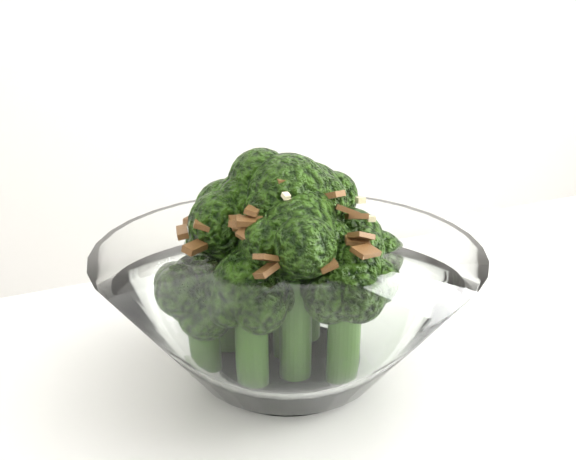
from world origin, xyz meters
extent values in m
cylinder|color=white|center=(-0.13, 0.17, 0.75)|extent=(0.10, 0.10, 0.01)
cylinder|color=#2C5215|center=(-0.12, 0.21, 0.79)|extent=(0.02, 0.02, 0.05)
sphere|color=#25490D|center=(-0.12, 0.21, 0.82)|extent=(0.04, 0.04, 0.04)
cylinder|color=#2C5215|center=(-0.15, 0.13, 0.79)|extent=(0.02, 0.02, 0.05)
sphere|color=#25490D|center=(-0.15, 0.13, 0.83)|extent=(0.05, 0.05, 0.05)
cylinder|color=#2C5215|center=(-0.13, 0.14, 0.80)|extent=(0.02, 0.02, 0.08)
sphere|color=#25490D|center=(-0.13, 0.14, 0.85)|extent=(0.05, 0.05, 0.05)
cylinder|color=#2C5215|center=(-0.16, 0.18, 0.79)|extent=(0.02, 0.02, 0.06)
sphere|color=#25490D|center=(-0.16, 0.18, 0.84)|extent=(0.05, 0.05, 0.05)
cylinder|color=#2C5215|center=(-0.11, 0.19, 0.81)|extent=(0.02, 0.02, 0.08)
sphere|color=#25490D|center=(-0.11, 0.19, 0.86)|extent=(0.05, 0.05, 0.05)
cylinder|color=#2C5215|center=(-0.09, 0.17, 0.79)|extent=(0.02, 0.02, 0.06)
sphere|color=#25490D|center=(-0.09, 0.17, 0.84)|extent=(0.05, 0.05, 0.05)
cylinder|color=#2C5215|center=(-0.08, 0.20, 0.79)|extent=(0.02, 0.02, 0.05)
sphere|color=#25490D|center=(-0.08, 0.20, 0.82)|extent=(0.04, 0.04, 0.04)
cylinder|color=#2C5215|center=(-0.10, 0.13, 0.79)|extent=(0.02, 0.02, 0.06)
sphere|color=#25490D|center=(-0.10, 0.13, 0.83)|extent=(0.05, 0.05, 0.05)
cylinder|color=#2C5215|center=(-0.18, 0.15, 0.78)|extent=(0.02, 0.02, 0.04)
sphere|color=#25490D|center=(-0.18, 0.15, 0.82)|extent=(0.05, 0.05, 0.05)
cylinder|color=#2C5215|center=(-0.13, 0.17, 0.81)|extent=(0.02, 0.02, 0.09)
sphere|color=#25490D|center=(-0.13, 0.17, 0.87)|extent=(0.06, 0.06, 0.06)
cylinder|color=#2C5215|center=(-0.15, 0.18, 0.80)|extent=(0.02, 0.02, 0.08)
sphere|color=#25490D|center=(-0.15, 0.18, 0.86)|extent=(0.05, 0.05, 0.05)
cube|color=brown|center=(-0.09, 0.19, 0.87)|extent=(0.01, 0.02, 0.01)
cube|color=brown|center=(-0.09, 0.11, 0.85)|extent=(0.02, 0.02, 0.01)
cube|color=brown|center=(-0.15, 0.14, 0.87)|extent=(0.01, 0.01, 0.01)
cube|color=brown|center=(-0.11, 0.23, 0.85)|extent=(0.01, 0.01, 0.01)
cube|color=brown|center=(-0.15, 0.17, 0.88)|extent=(0.01, 0.01, 0.01)
cube|color=brown|center=(-0.18, 0.19, 0.85)|extent=(0.02, 0.02, 0.01)
cube|color=brown|center=(-0.09, 0.20, 0.85)|extent=(0.02, 0.02, 0.01)
cube|color=brown|center=(-0.11, 0.21, 0.86)|extent=(0.02, 0.02, 0.01)
cube|color=brown|center=(-0.15, 0.11, 0.85)|extent=(0.02, 0.01, 0.01)
cube|color=brown|center=(-0.15, 0.19, 0.87)|extent=(0.02, 0.02, 0.01)
cube|color=brown|center=(-0.13, 0.21, 0.86)|extent=(0.01, 0.01, 0.01)
cube|color=brown|center=(-0.12, 0.18, 0.89)|extent=(0.02, 0.01, 0.01)
cube|color=brown|center=(-0.10, 0.18, 0.87)|extent=(0.01, 0.02, 0.01)
cube|color=brown|center=(-0.17, 0.17, 0.86)|extent=(0.02, 0.01, 0.01)
cube|color=brown|center=(-0.09, 0.15, 0.86)|extent=(0.01, 0.01, 0.01)
cube|color=brown|center=(-0.09, 0.12, 0.86)|extent=(0.01, 0.01, 0.01)
cube|color=brown|center=(-0.15, 0.21, 0.85)|extent=(0.01, 0.01, 0.01)
cube|color=brown|center=(-0.16, 0.14, 0.86)|extent=(0.01, 0.02, 0.01)
cube|color=brown|center=(-0.18, 0.15, 0.85)|extent=(0.02, 0.02, 0.01)
cube|color=brown|center=(-0.14, 0.11, 0.85)|extent=(0.02, 0.02, 0.01)
cube|color=brown|center=(-0.15, 0.19, 0.87)|extent=(0.01, 0.02, 0.01)
cube|color=brown|center=(-0.19, 0.17, 0.85)|extent=(0.01, 0.02, 0.00)
cube|color=brown|center=(-0.10, 0.15, 0.88)|extent=(0.02, 0.02, 0.01)
cube|color=brown|center=(-0.08, 0.21, 0.85)|extent=(0.02, 0.02, 0.01)
cube|color=brown|center=(-0.09, 0.14, 0.87)|extent=(0.01, 0.01, 0.01)
cube|color=brown|center=(-0.14, 0.20, 0.86)|extent=(0.01, 0.02, 0.01)
cube|color=brown|center=(-0.15, 0.13, 0.87)|extent=(0.02, 0.01, 0.01)
cube|color=brown|center=(-0.15, 0.13, 0.86)|extent=(0.02, 0.02, 0.01)
cube|color=brown|center=(-0.08, 0.20, 0.86)|extent=(0.01, 0.01, 0.01)
cube|color=brown|center=(-0.14, 0.19, 0.87)|extent=(0.02, 0.02, 0.01)
cube|color=brown|center=(-0.18, 0.19, 0.85)|extent=(0.01, 0.02, 0.01)
cube|color=brown|center=(-0.16, 0.14, 0.86)|extent=(0.01, 0.02, 0.01)
cube|color=brown|center=(-0.11, 0.11, 0.85)|extent=(0.01, 0.02, 0.01)
cube|color=brown|center=(-0.13, 0.15, 0.89)|extent=(0.01, 0.02, 0.01)
cube|color=brown|center=(-0.15, 0.22, 0.85)|extent=(0.01, 0.01, 0.01)
cube|color=brown|center=(-0.18, 0.20, 0.85)|extent=(0.01, 0.01, 0.01)
cube|color=brown|center=(-0.15, 0.17, 0.88)|extent=(0.01, 0.01, 0.01)
cube|color=brown|center=(-0.18, 0.15, 0.86)|extent=(0.01, 0.01, 0.01)
cube|color=brown|center=(-0.17, 0.20, 0.85)|extent=(0.01, 0.02, 0.01)
cube|color=brown|center=(-0.10, 0.21, 0.86)|extent=(0.01, 0.02, 0.01)
cube|color=brown|center=(-0.15, 0.17, 0.87)|extent=(0.01, 0.02, 0.01)
cube|color=brown|center=(-0.09, 0.12, 0.86)|extent=(0.02, 0.01, 0.01)
cube|color=brown|center=(-0.09, 0.21, 0.85)|extent=(0.01, 0.01, 0.01)
cube|color=brown|center=(-0.10, 0.16, 0.88)|extent=(0.01, 0.01, 0.01)
cube|color=beige|center=(-0.08, 0.15, 0.86)|extent=(0.00, 0.00, 0.00)
cube|color=beige|center=(-0.17, 0.17, 0.87)|extent=(0.01, 0.01, 0.01)
cube|color=beige|center=(-0.15, 0.20, 0.87)|extent=(0.01, 0.01, 0.01)
cube|color=beige|center=(-0.12, 0.15, 0.89)|extent=(0.01, 0.01, 0.00)
cube|color=beige|center=(-0.15, 0.19, 0.87)|extent=(0.01, 0.01, 0.00)
cube|color=beige|center=(-0.16, 0.19, 0.86)|extent=(0.00, 0.00, 0.00)
cube|color=beige|center=(-0.08, 0.17, 0.87)|extent=(0.01, 0.01, 0.00)
cube|color=beige|center=(-0.13, 0.22, 0.86)|extent=(0.01, 0.01, 0.00)
cube|color=beige|center=(-0.08, 0.20, 0.85)|extent=(0.01, 0.01, 0.00)
cube|color=beige|center=(-0.13, 0.14, 0.88)|extent=(0.01, 0.01, 0.00)
cube|color=beige|center=(-0.13, 0.11, 0.85)|extent=(0.01, 0.01, 0.00)
cube|color=beige|center=(-0.14, 0.22, 0.85)|extent=(0.00, 0.00, 0.00)
cube|color=beige|center=(-0.11, 0.21, 0.86)|extent=(0.01, 0.01, 0.01)
cube|color=beige|center=(-0.16, 0.22, 0.85)|extent=(0.01, 0.01, 0.01)
cube|color=beige|center=(-0.13, 0.14, 0.88)|extent=(0.01, 0.01, 0.00)
cube|color=beige|center=(-0.12, 0.23, 0.85)|extent=(0.01, 0.01, 0.01)
cube|color=beige|center=(-0.14, 0.13, 0.87)|extent=(0.00, 0.00, 0.00)
camera|label=1|loc=(-0.19, -0.20, 0.98)|focal=40.00mm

